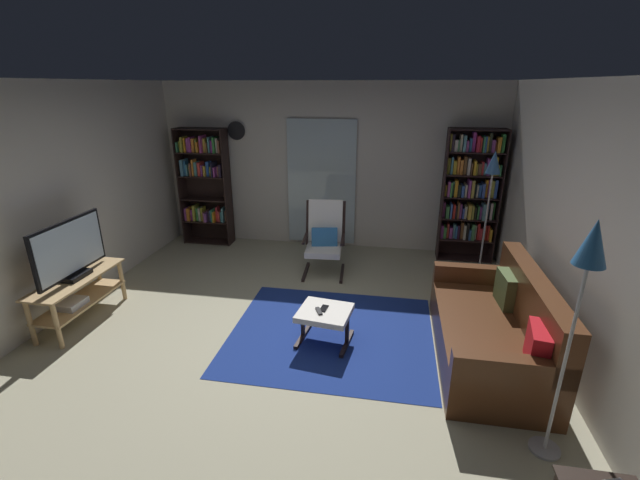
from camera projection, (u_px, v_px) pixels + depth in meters
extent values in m
plane|color=#A5A084|center=(285.00, 337.00, 4.52)|extent=(7.02, 7.02, 0.00)
cube|color=beige|center=(328.00, 167.00, 6.75)|extent=(5.60, 0.06, 2.60)
cube|color=beige|center=(36.00, 208.00, 4.51)|extent=(0.06, 6.00, 2.60)
cube|color=beige|center=(585.00, 238.00, 3.64)|extent=(0.06, 6.00, 2.60)
cube|color=silver|center=(321.00, 183.00, 6.80)|extent=(1.10, 0.01, 2.00)
cube|color=navy|center=(331.00, 333.00, 4.59)|extent=(2.16, 1.91, 0.01)
cube|color=tan|center=(76.00, 278.00, 4.68)|extent=(0.41, 1.18, 0.02)
cube|color=tan|center=(81.00, 301.00, 4.78)|extent=(0.37, 1.12, 0.02)
cylinder|color=tan|center=(57.00, 326.00, 4.25)|extent=(0.05, 0.05, 0.51)
cylinder|color=tan|center=(122.00, 280.00, 5.25)|extent=(0.05, 0.05, 0.51)
cylinder|color=tan|center=(30.00, 323.00, 4.30)|extent=(0.05, 0.05, 0.51)
cylinder|color=tan|center=(100.00, 278.00, 5.30)|extent=(0.05, 0.05, 0.51)
cube|color=silver|center=(71.00, 304.00, 4.63)|extent=(0.25, 0.28, 0.07)
cube|color=black|center=(75.00, 275.00, 4.67)|extent=(0.20, 0.32, 0.05)
cube|color=black|center=(69.00, 248.00, 4.56)|extent=(0.04, 1.01, 0.61)
cube|color=silver|center=(71.00, 248.00, 4.55)|extent=(0.01, 0.95, 0.55)
cube|color=black|center=(182.00, 187.00, 7.00)|extent=(0.02, 0.30, 1.90)
cube|color=black|center=(228.00, 189.00, 6.87)|extent=(0.02, 0.30, 1.90)
cube|color=black|center=(208.00, 186.00, 7.07)|extent=(0.81, 0.02, 1.90)
cube|color=black|center=(210.00, 241.00, 7.26)|extent=(0.77, 0.28, 0.02)
cube|color=black|center=(208.00, 221.00, 7.13)|extent=(0.77, 0.28, 0.02)
cube|color=black|center=(206.00, 199.00, 7.00)|extent=(0.77, 0.28, 0.02)
cube|color=black|center=(204.00, 176.00, 6.87)|extent=(0.77, 0.28, 0.02)
cube|color=black|center=(202.00, 153.00, 6.74)|extent=(0.77, 0.28, 0.02)
cube|color=black|center=(199.00, 129.00, 6.61)|extent=(0.77, 0.28, 0.02)
cube|color=purple|center=(188.00, 213.00, 7.17)|extent=(0.04, 0.22, 0.21)
cube|color=orange|center=(191.00, 213.00, 7.15)|extent=(0.04, 0.23, 0.22)
cube|color=#893086|center=(193.00, 214.00, 7.14)|extent=(0.04, 0.14, 0.18)
cube|color=#9C9B31|center=(196.00, 212.00, 7.13)|extent=(0.04, 0.21, 0.26)
cube|color=#398B45|center=(199.00, 214.00, 7.13)|extent=(0.04, 0.16, 0.21)
cube|color=#BCB2A0|center=(201.00, 214.00, 7.10)|extent=(0.03, 0.15, 0.22)
cube|color=olive|center=(203.00, 214.00, 7.09)|extent=(0.03, 0.15, 0.23)
cube|color=brown|center=(206.00, 216.00, 7.10)|extent=(0.02, 0.23, 0.17)
cube|color=#89499B|center=(208.00, 216.00, 7.10)|extent=(0.04, 0.23, 0.15)
cube|color=#28222D|center=(210.00, 216.00, 7.08)|extent=(0.03, 0.12, 0.18)
cube|color=#3956A9|center=(212.00, 215.00, 7.07)|extent=(0.02, 0.12, 0.19)
cube|color=#2E844F|center=(214.00, 215.00, 7.06)|extent=(0.03, 0.18, 0.21)
cube|color=orange|center=(215.00, 216.00, 7.06)|extent=(0.02, 0.21, 0.17)
cube|color=red|center=(218.00, 214.00, 7.06)|extent=(0.03, 0.12, 0.25)
cube|color=#C03C39|center=(220.00, 216.00, 7.07)|extent=(0.03, 0.16, 0.18)
cube|color=teal|center=(223.00, 216.00, 7.07)|extent=(0.03, 0.16, 0.17)
cube|color=teal|center=(224.00, 215.00, 7.02)|extent=(0.03, 0.14, 0.24)
cube|color=brown|center=(227.00, 216.00, 7.05)|extent=(0.04, 0.12, 0.19)
cube|color=gold|center=(183.00, 167.00, 6.89)|extent=(0.02, 0.14, 0.25)
cube|color=teal|center=(184.00, 167.00, 6.87)|extent=(0.04, 0.23, 0.26)
cube|color=teal|center=(186.00, 168.00, 6.86)|extent=(0.03, 0.11, 0.23)
cube|color=teal|center=(189.00, 169.00, 6.89)|extent=(0.02, 0.22, 0.18)
cube|color=gold|center=(192.00, 170.00, 6.88)|extent=(0.04, 0.13, 0.16)
cube|color=brown|center=(193.00, 169.00, 6.85)|extent=(0.02, 0.23, 0.21)
cube|color=orange|center=(194.00, 167.00, 6.83)|extent=(0.02, 0.15, 0.26)
cube|color=teal|center=(197.00, 169.00, 6.85)|extent=(0.04, 0.17, 0.22)
cube|color=#D83C39|center=(201.00, 169.00, 6.85)|extent=(0.04, 0.18, 0.22)
cube|color=#88398C|center=(203.00, 170.00, 6.82)|extent=(0.02, 0.13, 0.18)
cube|color=gold|center=(206.00, 170.00, 6.85)|extent=(0.03, 0.19, 0.17)
cube|color=#2956B1|center=(209.00, 169.00, 6.82)|extent=(0.04, 0.14, 0.23)
cube|color=#9D992D|center=(212.00, 171.00, 6.82)|extent=(0.04, 0.13, 0.15)
cube|color=#212032|center=(214.00, 169.00, 6.79)|extent=(0.02, 0.23, 0.24)
cube|color=#9F3F95|center=(216.00, 171.00, 6.81)|extent=(0.03, 0.24, 0.16)
cube|color=#88428B|center=(218.00, 171.00, 6.81)|extent=(0.02, 0.12, 0.16)
cube|color=brown|center=(220.00, 171.00, 6.80)|extent=(0.02, 0.20, 0.18)
cube|color=#281D31|center=(222.00, 170.00, 6.76)|extent=(0.04, 0.18, 0.20)
cube|color=#377D51|center=(180.00, 146.00, 6.76)|extent=(0.03, 0.23, 0.16)
cube|color=#A19E26|center=(183.00, 146.00, 6.77)|extent=(0.03, 0.20, 0.17)
cube|color=#9E9F37|center=(184.00, 144.00, 6.73)|extent=(0.03, 0.23, 0.24)
cube|color=orange|center=(187.00, 145.00, 6.73)|extent=(0.03, 0.18, 0.22)
cube|color=#9E439A|center=(190.00, 145.00, 6.73)|extent=(0.04, 0.18, 0.22)
cube|color=#973791|center=(192.00, 144.00, 6.70)|extent=(0.03, 0.18, 0.24)
cube|color=orange|center=(194.00, 145.00, 6.70)|extent=(0.04, 0.14, 0.21)
cube|color=#959B37|center=(197.00, 146.00, 6.69)|extent=(0.03, 0.10, 0.20)
cube|color=orange|center=(200.00, 147.00, 6.72)|extent=(0.03, 0.23, 0.16)
cube|color=gold|center=(202.00, 145.00, 6.70)|extent=(0.03, 0.10, 0.22)
cube|color=#9D3883|center=(203.00, 144.00, 6.66)|extent=(0.03, 0.23, 0.26)
cube|color=gold|center=(206.00, 145.00, 6.70)|extent=(0.04, 0.17, 0.22)
cube|color=brown|center=(208.00, 147.00, 6.67)|extent=(0.02, 0.16, 0.16)
cube|color=teal|center=(211.00, 144.00, 6.68)|extent=(0.03, 0.21, 0.24)
cube|color=#9E3196|center=(213.00, 146.00, 6.66)|extent=(0.04, 0.13, 0.19)
cube|color=#34893E|center=(215.00, 145.00, 6.64)|extent=(0.03, 0.20, 0.24)
cube|color=#C1B3A6|center=(218.00, 145.00, 6.63)|extent=(0.03, 0.13, 0.23)
cube|color=brown|center=(221.00, 146.00, 6.64)|extent=(0.03, 0.20, 0.20)
cube|color=black|center=(442.00, 196.00, 6.30)|extent=(0.02, 0.30, 1.97)
cube|color=black|center=(499.00, 198.00, 6.17)|extent=(0.02, 0.30, 1.97)
cube|color=black|center=(469.00, 195.00, 6.37)|extent=(0.81, 0.02, 1.97)
cube|color=black|center=(463.00, 257.00, 6.57)|extent=(0.78, 0.28, 0.02)
cube|color=black|center=(465.00, 239.00, 6.46)|extent=(0.78, 0.28, 0.02)
cube|color=black|center=(468.00, 218.00, 6.35)|extent=(0.78, 0.28, 0.02)
cube|color=black|center=(470.00, 197.00, 6.24)|extent=(0.78, 0.28, 0.02)
cube|color=black|center=(473.00, 175.00, 6.12)|extent=(0.78, 0.28, 0.02)
cube|color=black|center=(476.00, 152.00, 6.01)|extent=(0.78, 0.28, 0.02)
cube|color=black|center=(479.00, 129.00, 5.90)|extent=(0.78, 0.28, 0.02)
cube|color=#8F3B8C|center=(442.00, 231.00, 6.48)|extent=(0.04, 0.17, 0.20)
cube|color=#438C3E|center=(445.00, 231.00, 6.48)|extent=(0.04, 0.18, 0.18)
cube|color=#C03931|center=(448.00, 230.00, 6.47)|extent=(0.03, 0.11, 0.23)
cube|color=#903E89|center=(451.00, 232.00, 6.47)|extent=(0.04, 0.14, 0.17)
cube|color=teal|center=(454.00, 231.00, 6.46)|extent=(0.03, 0.11, 0.22)
cube|color=#3464A4|center=(456.00, 231.00, 6.46)|extent=(0.03, 0.16, 0.20)
cube|color=#2F172F|center=(458.00, 231.00, 6.44)|extent=(0.03, 0.15, 0.21)
cube|color=brown|center=(461.00, 230.00, 6.43)|extent=(0.04, 0.12, 0.26)
cube|color=beige|center=(464.00, 231.00, 6.44)|extent=(0.03, 0.23, 0.23)
cube|color=black|center=(467.00, 230.00, 6.40)|extent=(0.03, 0.12, 0.26)
cube|color=#3864A7|center=(469.00, 234.00, 6.42)|extent=(0.02, 0.20, 0.16)
cube|color=#407847|center=(472.00, 231.00, 6.40)|extent=(0.04, 0.22, 0.25)
cube|color=beige|center=(475.00, 231.00, 6.42)|extent=(0.02, 0.16, 0.23)
cube|color=red|center=(478.00, 231.00, 6.39)|extent=(0.03, 0.13, 0.25)
cube|color=#C22F38|center=(480.00, 233.00, 6.41)|extent=(0.04, 0.18, 0.18)
cube|color=brown|center=(483.00, 233.00, 6.37)|extent=(0.02, 0.16, 0.20)
cube|color=red|center=(485.00, 232.00, 6.39)|extent=(0.02, 0.15, 0.23)
cube|color=red|center=(487.00, 232.00, 6.38)|extent=(0.02, 0.12, 0.22)
cube|color=gold|center=(490.00, 234.00, 6.36)|extent=(0.03, 0.22, 0.19)
cube|color=#9E4588|center=(444.00, 209.00, 6.37)|extent=(0.03, 0.11, 0.22)
cube|color=#3F8042|center=(447.00, 211.00, 6.35)|extent=(0.04, 0.19, 0.18)
cube|color=#3E63B0|center=(450.00, 210.00, 6.34)|extent=(0.02, 0.24, 0.22)
cube|color=red|center=(453.00, 210.00, 6.35)|extent=(0.03, 0.22, 0.21)
cube|color=black|center=(455.00, 211.00, 6.35)|extent=(0.02, 0.22, 0.19)
cube|color=brown|center=(458.00, 209.00, 6.31)|extent=(0.02, 0.21, 0.25)
cube|color=#984695|center=(460.00, 210.00, 6.35)|extent=(0.04, 0.22, 0.22)
cube|color=#3D54AE|center=(463.00, 212.00, 6.33)|extent=(0.03, 0.18, 0.15)
cube|color=beige|center=(465.00, 211.00, 6.32)|extent=(0.03, 0.17, 0.19)
cube|color=gold|center=(469.00, 211.00, 6.30)|extent=(0.04, 0.23, 0.22)
cube|color=olive|center=(472.00, 211.00, 6.31)|extent=(0.03, 0.23, 0.21)
cube|color=#2B2C21|center=(475.00, 212.00, 6.31)|extent=(0.02, 0.19, 0.18)
cube|color=#32773E|center=(477.00, 212.00, 6.29)|extent=(0.02, 0.20, 0.20)
cube|color=#933E93|center=(480.00, 212.00, 6.30)|extent=(0.03, 0.18, 0.19)
cube|color=slate|center=(483.00, 211.00, 6.26)|extent=(0.04, 0.24, 0.24)
cube|color=brown|center=(486.00, 211.00, 6.25)|extent=(0.03, 0.17, 0.25)
cube|color=#2E66A6|center=(488.00, 210.00, 6.27)|extent=(0.02, 0.11, 0.25)
cube|color=beige|center=(490.00, 211.00, 6.26)|extent=(0.03, 0.19, 0.25)
cube|color=#32873B|center=(493.00, 210.00, 6.26)|extent=(0.03, 0.10, 0.25)
cube|color=gold|center=(445.00, 190.00, 6.26)|extent=(0.02, 0.15, 0.17)
cube|color=#9F4691|center=(448.00, 188.00, 6.24)|extent=(0.03, 0.18, 0.22)
cube|color=#3E8F3E|center=(451.00, 189.00, 6.24)|extent=(0.03, 0.24, 0.21)
cube|color=teal|center=(453.00, 189.00, 6.23)|extent=(0.03, 0.11, 0.21)
cube|color=orange|center=(456.00, 188.00, 6.21)|extent=(0.04, 0.17, 0.25)
cube|color=#252E24|center=(459.00, 190.00, 6.25)|extent=(0.04, 0.19, 0.18)
cube|color=#3C62B5|center=(462.00, 190.00, 6.23)|extent=(0.03, 0.23, 0.17)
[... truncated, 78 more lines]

